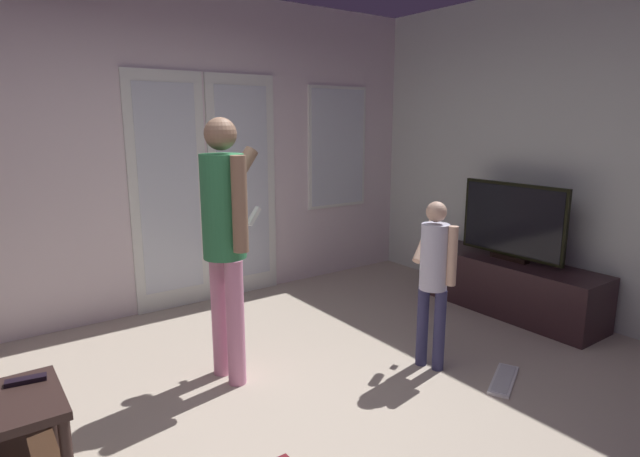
{
  "coord_description": "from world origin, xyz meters",
  "views": [
    {
      "loc": [
        -1.15,
        -2.07,
        1.66
      ],
      "look_at": [
        0.66,
        0.44,
        1.0
      ],
      "focal_mm": 28.64,
      "sensor_mm": 36.0,
      "label": 1
    }
  ],
  "objects_px": {
    "person_child": "(434,270)",
    "loose_keyboard": "(504,380)",
    "tv_stand": "(508,286)",
    "tv_remote_black": "(26,380)",
    "person_adult": "(226,228)",
    "flat_screen_tv": "(512,222)"
  },
  "relations": [
    {
      "from": "person_child",
      "to": "loose_keyboard",
      "type": "height_order",
      "value": "person_child"
    },
    {
      "from": "flat_screen_tv",
      "to": "person_child",
      "type": "distance_m",
      "value": 1.38
    },
    {
      "from": "tv_stand",
      "to": "person_child",
      "type": "bearing_deg",
      "value": -166.41
    },
    {
      "from": "tv_stand",
      "to": "person_adult",
      "type": "height_order",
      "value": "person_adult"
    },
    {
      "from": "person_child",
      "to": "tv_stand",
      "type": "bearing_deg",
      "value": 13.59
    },
    {
      "from": "loose_keyboard",
      "to": "flat_screen_tv",
      "type": "bearing_deg",
      "value": 34.34
    },
    {
      "from": "person_adult",
      "to": "loose_keyboard",
      "type": "distance_m",
      "value": 2.04
    },
    {
      "from": "person_child",
      "to": "loose_keyboard",
      "type": "distance_m",
      "value": 0.84
    },
    {
      "from": "person_adult",
      "to": "tv_remote_black",
      "type": "distance_m",
      "value": 1.32
    },
    {
      "from": "tv_stand",
      "to": "person_child",
      "type": "height_order",
      "value": "person_child"
    },
    {
      "from": "person_child",
      "to": "tv_remote_black",
      "type": "distance_m",
      "value": 2.39
    },
    {
      "from": "flat_screen_tv",
      "to": "loose_keyboard",
      "type": "bearing_deg",
      "value": -145.66
    },
    {
      "from": "person_child",
      "to": "loose_keyboard",
      "type": "relative_size",
      "value": 2.54
    },
    {
      "from": "tv_stand",
      "to": "person_adult",
      "type": "xyz_separation_m",
      "value": [
        -2.52,
        0.33,
        0.77
      ]
    },
    {
      "from": "person_adult",
      "to": "person_child",
      "type": "bearing_deg",
      "value": -29.1
    },
    {
      "from": "tv_remote_black",
      "to": "person_adult",
      "type": "bearing_deg",
      "value": 24.37
    },
    {
      "from": "person_child",
      "to": "tv_remote_black",
      "type": "xyz_separation_m",
      "value": [
        -2.35,
        0.34,
        -0.2
      ]
    },
    {
      "from": "person_child",
      "to": "flat_screen_tv",
      "type": "bearing_deg",
      "value": 13.76
    },
    {
      "from": "person_adult",
      "to": "tv_remote_black",
      "type": "xyz_separation_m",
      "value": [
        -1.17,
        -0.32,
        -0.51
      ]
    },
    {
      "from": "flat_screen_tv",
      "to": "loose_keyboard",
      "type": "distance_m",
      "value": 1.56
    },
    {
      "from": "person_child",
      "to": "tv_remote_black",
      "type": "bearing_deg",
      "value": 171.75
    },
    {
      "from": "person_child",
      "to": "loose_keyboard",
      "type": "bearing_deg",
      "value": -61.38
    }
  ]
}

